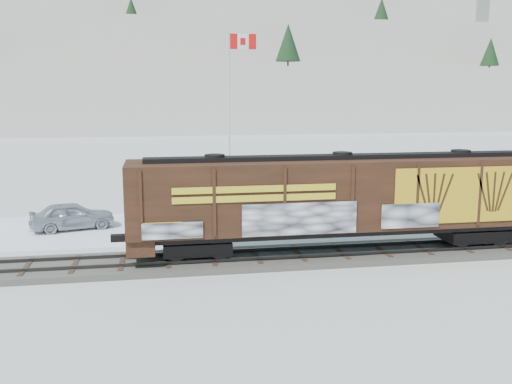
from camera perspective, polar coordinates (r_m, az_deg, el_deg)
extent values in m
plane|color=white|center=(26.30, 0.02, -6.95)|extent=(500.00, 500.00, 0.00)
cube|color=#59544C|center=(26.26, 0.02, -6.66)|extent=(50.00, 3.40, 0.28)
cube|color=#33302D|center=(25.52, 0.30, -6.66)|extent=(50.00, 0.10, 0.15)
cube|color=#33302D|center=(26.88, -0.24, -5.79)|extent=(50.00, 0.10, 0.15)
cube|color=white|center=(33.46, -2.16, -3.22)|extent=(40.00, 8.00, 0.03)
cube|color=white|center=(119.87, -7.81, 9.16)|extent=(360.00, 40.00, 12.00)
cube|color=white|center=(149.91, -8.29, 11.60)|extent=(360.00, 40.00, 24.00)
cube|color=white|center=(185.09, -8.64, 12.99)|extent=(360.00, 50.00, 35.00)
cone|color=black|center=(118.14, 3.23, 14.71)|extent=(5.04, 5.04, 7.38)
cone|color=black|center=(142.06, 22.38, 12.85)|extent=(4.20, 4.20, 6.15)
cone|color=black|center=(154.25, -12.37, 17.45)|extent=(3.92, 3.92, 5.74)
cone|color=black|center=(161.53, 12.44, 17.31)|extent=(4.48, 4.48, 6.56)
cube|color=black|center=(25.75, -5.94, -5.34)|extent=(3.00, 2.00, 0.90)
cube|color=black|center=(29.73, 20.79, -3.86)|extent=(3.00, 2.00, 0.90)
cylinder|color=black|center=(24.96, -8.00, -5.89)|extent=(0.90, 0.12, 0.90)
cube|color=black|center=(26.87, 8.44, -3.59)|extent=(19.44, 2.40, 0.25)
cube|color=#3B1E10|center=(26.53, 8.54, -0.05)|extent=(19.44, 3.00, 3.12)
cube|color=black|center=(26.29, 8.63, 3.52)|extent=(17.88, 0.90, 0.20)
cube|color=gold|center=(27.27, 20.09, -0.28)|extent=(6.61, 0.03, 2.53)
cube|color=gold|center=(23.96, -0.04, -0.17)|extent=(7.00, 0.02, 0.70)
cube|color=white|center=(24.58, 4.44, -2.70)|extent=(5.05, 0.03, 1.40)
cylinder|color=silver|center=(39.22, -2.64, -1.12)|extent=(0.90, 0.90, 0.20)
cylinder|color=silver|center=(38.52, -2.71, 7.23)|extent=(0.14, 0.14, 11.61)
cube|color=red|center=(38.65, -2.24, 14.82)|extent=(0.50, 0.07, 1.00)
cube|color=white|center=(38.74, -1.33, 14.82)|extent=(0.70, 0.09, 1.00)
cube|color=red|center=(38.84, -0.35, 14.81)|extent=(0.50, 0.07, 1.00)
imported|color=#ACAEB3|center=(33.62, -17.92, -2.25)|extent=(4.90, 2.96, 1.56)
imported|color=silver|center=(34.12, -0.51, -1.75)|extent=(4.32, 2.04, 1.37)
imported|color=#202328|center=(32.68, 6.05, -2.35)|extent=(5.00, 3.45, 1.34)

